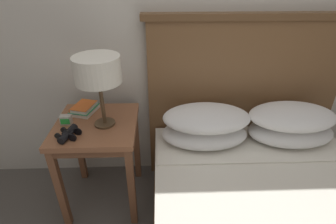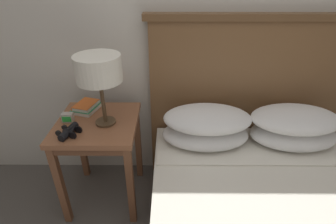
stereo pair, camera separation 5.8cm
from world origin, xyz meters
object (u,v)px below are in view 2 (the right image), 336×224
object	(u,v)px
nightstand	(99,134)
table_lamp	(98,70)
book_on_nightstand	(86,108)
book_stacked_on_top	(86,105)
alarm_clock	(68,118)
binoculars_pair	(69,131)

from	to	relation	value
nightstand	table_lamp	xyz separation A→B (m)	(0.06, -0.02, 0.46)
table_lamp	book_on_nightstand	distance (m)	0.42
nightstand	book_stacked_on_top	world-z (taller)	book_stacked_on_top
table_lamp	book_stacked_on_top	xyz separation A→B (m)	(-0.17, 0.17, -0.32)
book_stacked_on_top	alarm_clock	distance (m)	0.17
nightstand	book_stacked_on_top	distance (m)	0.23
book_stacked_on_top	book_on_nightstand	bearing A→B (deg)	-69.95
table_lamp	binoculars_pair	xyz separation A→B (m)	(-0.19, -0.14, -0.34)
book_on_nightstand	alarm_clock	bearing A→B (deg)	-115.93
table_lamp	alarm_clock	xyz separation A→B (m)	(-0.25, 0.01, -0.33)
nightstand	table_lamp	world-z (taller)	table_lamp
book_on_nightstand	nightstand	bearing A→B (deg)	-54.15
nightstand	table_lamp	size ratio (longest dim) A/B	1.51
book_stacked_on_top	binoculars_pair	xyz separation A→B (m)	(-0.02, -0.30, -0.02)
nightstand	book_on_nightstand	xyz separation A→B (m)	(-0.11, 0.15, 0.11)
nightstand	binoculars_pair	size ratio (longest dim) A/B	4.12
nightstand	book_stacked_on_top	size ratio (longest dim) A/B	3.41
table_lamp	book_stacked_on_top	bearing A→B (deg)	135.59
alarm_clock	binoculars_pair	bearing A→B (deg)	-69.63
binoculars_pair	book_stacked_on_top	bearing A→B (deg)	86.26
binoculars_pair	table_lamp	bearing A→B (deg)	35.05
nightstand	binoculars_pair	xyz separation A→B (m)	(-0.13, -0.15, 0.12)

